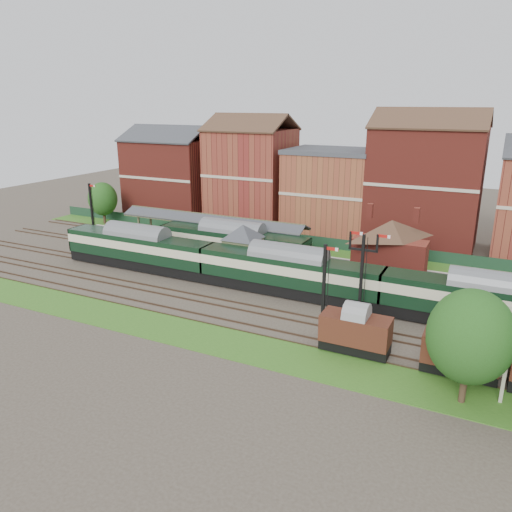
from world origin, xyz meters
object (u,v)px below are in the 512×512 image
at_px(semaphore_bracket, 362,271).
at_px(platform_railcar, 233,243).
at_px(signal_box, 243,249).
at_px(dmu_train, 288,271).
at_px(goods_van_a, 355,331).

bearing_deg(semaphore_bracket, platform_railcar, 153.67).
bearing_deg(signal_box, dmu_train, -25.27).
relative_size(signal_box, platform_railcar, 0.31).
relative_size(dmu_train, goods_van_a, 10.68).
xyz_separation_m(platform_railcar, goods_van_a, (19.55, -15.50, -0.71)).
xyz_separation_m(signal_box, goods_van_a, (16.40, -12.25, -1.31)).
relative_size(signal_box, dmu_train, 0.10).
bearing_deg(platform_railcar, goods_van_a, -38.41).
height_order(semaphore_bracket, dmu_train, semaphore_bracket).
distance_m(dmu_train, goods_van_a, 13.12).
distance_m(semaphore_bracket, platform_railcar, 20.39).
bearing_deg(semaphore_bracket, goods_van_a, -78.16).
height_order(signal_box, semaphore_bracket, semaphore_bracket).
bearing_deg(dmu_train, signal_box, 154.73).
xyz_separation_m(semaphore_bracket, goods_van_a, (1.36, -6.50, -2.76)).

